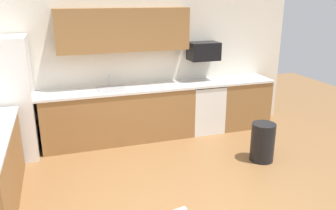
{
  "coord_description": "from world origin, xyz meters",
  "views": [
    {
      "loc": [
        -1.4,
        -3.28,
        2.44
      ],
      "look_at": [
        0.0,
        1.0,
        1.0
      ],
      "focal_mm": 36.68,
      "sensor_mm": 36.0,
      "label": 1
    }
  ],
  "objects_px": {
    "refrigerator": "(7,99)",
    "microwave": "(204,51)",
    "oven_range": "(204,107)",
    "trash_bin": "(263,142)"
  },
  "relations": [
    {
      "from": "refrigerator",
      "to": "microwave",
      "type": "relative_size",
      "value": 3.48
    },
    {
      "from": "oven_range",
      "to": "microwave",
      "type": "relative_size",
      "value": 1.69
    },
    {
      "from": "microwave",
      "to": "trash_bin",
      "type": "bearing_deg",
      "value": -77.56
    },
    {
      "from": "oven_range",
      "to": "refrigerator",
      "type": "bearing_deg",
      "value": -178.62
    },
    {
      "from": "refrigerator",
      "to": "oven_range",
      "type": "height_order",
      "value": "refrigerator"
    },
    {
      "from": "refrigerator",
      "to": "microwave",
      "type": "distance_m",
      "value": 3.36
    },
    {
      "from": "refrigerator",
      "to": "oven_range",
      "type": "distance_m",
      "value": 3.35
    },
    {
      "from": "refrigerator",
      "to": "microwave",
      "type": "height_order",
      "value": "refrigerator"
    },
    {
      "from": "microwave",
      "to": "refrigerator",
      "type": "bearing_deg",
      "value": -176.89
    },
    {
      "from": "refrigerator",
      "to": "trash_bin",
      "type": "height_order",
      "value": "refrigerator"
    }
  ]
}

